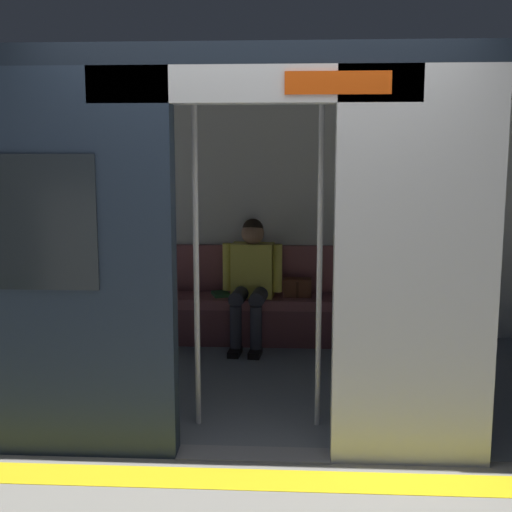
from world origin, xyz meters
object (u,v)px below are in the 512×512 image
at_px(person_seated, 251,275).
at_px(handbag, 297,287).
at_px(book, 221,294).
at_px(grab_pole_far, 320,259).
at_px(bench_seat, 269,308).
at_px(train_car, 256,181).
at_px(grab_pole_door, 196,258).

distance_m(person_seated, handbag, 0.46).
relative_size(person_seated, handbag, 4.48).
bearing_deg(person_seated, book, -20.91).
relative_size(person_seated, book, 5.29).
bearing_deg(grab_pole_far, bench_seat, -78.16).
relative_size(train_car, bench_seat, 1.92).
relative_size(bench_seat, grab_pole_door, 1.51).
bearing_deg(book, grab_pole_far, 96.47).
xyz_separation_m(bench_seat, book, (0.45, -0.06, 0.12)).
xyz_separation_m(book, grab_pole_far, (-0.84, 1.92, 0.66)).
xyz_separation_m(book, grab_pole_door, (-0.06, 1.95, 0.66)).
xyz_separation_m(person_seated, grab_pole_far, (-0.55, 1.81, 0.45)).
height_order(train_car, grab_pole_door, train_car).
relative_size(handbag, grab_pole_far, 0.12).
distance_m(handbag, grab_pole_far, 2.02).
height_order(bench_seat, grab_pole_door, grab_pole_door).
bearing_deg(grab_pole_far, grab_pole_door, 1.97).
distance_m(bench_seat, book, 0.47).
relative_size(train_car, book, 29.09).
distance_m(bench_seat, grab_pole_far, 2.06).
bearing_deg(person_seated, grab_pole_far, 106.87).
bearing_deg(grab_pole_far, book, -66.35).
bearing_deg(grab_pole_door, person_seated, -97.20).
height_order(handbag, grab_pole_far, grab_pole_far).
height_order(train_car, person_seated, train_car).
bearing_deg(book, train_car, 91.88).
relative_size(person_seated, grab_pole_far, 0.53).
height_order(train_car, bench_seat, train_car).
height_order(train_car, handbag, train_car).
distance_m(train_car, bench_seat, 1.64).
bearing_deg(grab_pole_far, person_seated, -73.13).
distance_m(bench_seat, handbag, 0.33).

